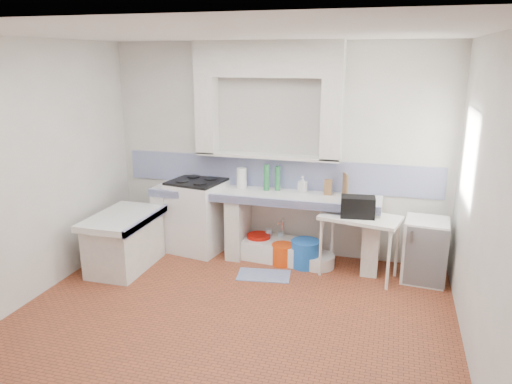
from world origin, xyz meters
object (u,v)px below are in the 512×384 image
(sink, at_px, (279,250))
(fridge, at_px, (425,250))
(stove, at_px, (198,216))
(side_table, at_px, (359,246))

(sink, xyz_separation_m, fridge, (1.81, -0.15, 0.27))
(fridge, bearing_deg, stove, -177.95)
(sink, relative_size, fridge, 1.24)
(stove, distance_m, side_table, 2.22)
(stove, height_order, fridge, stove)
(sink, height_order, side_table, side_table)
(stove, relative_size, fridge, 1.27)
(side_table, bearing_deg, sink, 178.80)
(side_table, xyz_separation_m, fridge, (0.77, 0.10, -0.01))
(stove, relative_size, sink, 1.03)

